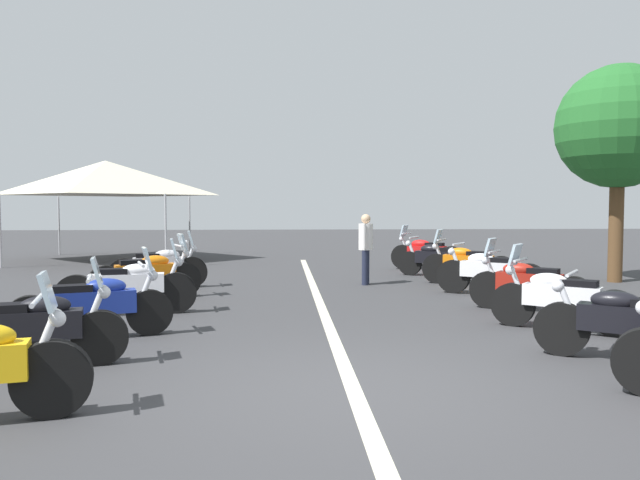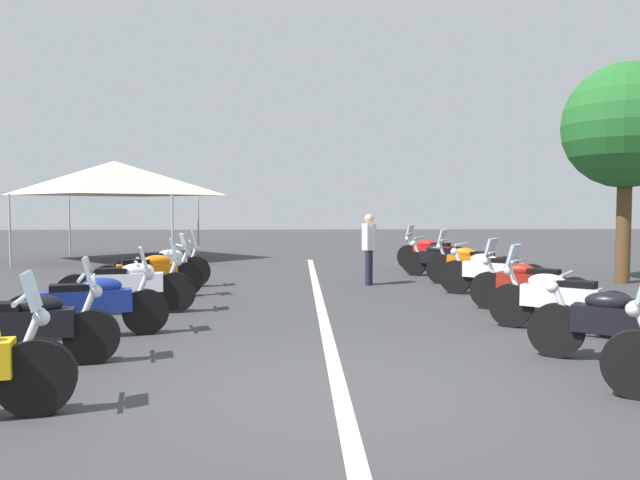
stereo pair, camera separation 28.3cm
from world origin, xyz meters
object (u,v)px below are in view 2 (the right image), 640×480
motorcycle_right_row_7 (432,253)px  roadside_tree_0 (626,127)px  motorcycle_left_row_1 (23,326)px  motorcycle_right_row_6 (442,259)px  motorcycle_right_row_3 (528,285)px  event_tent (114,178)px  motorcycle_right_row_1 (625,325)px  motorcycle_left_row_5 (163,266)px  bystander_1 (369,244)px  motorcycle_right_row_5 (471,264)px  motorcycle_right_row_2 (558,299)px  motorcycle_left_row_4 (149,274)px  motorcycle_left_row_3 (128,285)px  motorcycle_left_row_2 (90,303)px  motorcycle_right_row_4 (492,272)px

motorcycle_right_row_7 → roadside_tree_0: bearing=175.6°
motorcycle_left_row_1 → motorcycle_right_row_6: bearing=37.8°
motorcycle_right_row_3 → motorcycle_right_row_7: size_ratio=0.94×
event_tent → motorcycle_right_row_1: bearing=-145.2°
motorcycle_right_row_1 → motorcycle_left_row_5: bearing=-10.7°
motorcycle_right_row_3 → bystander_1: bearing=-22.2°
motorcycle_right_row_5 → motorcycle_right_row_2: bearing=119.7°
motorcycle_left_row_4 → motorcycle_right_row_2: (-3.34, -6.41, -0.01)m
motorcycle_right_row_5 → motorcycle_right_row_1: bearing=120.1°
motorcycle_left_row_3 → motorcycle_left_row_5: bearing=82.2°
motorcycle_right_row_5 → motorcycle_left_row_2: bearing=70.1°
motorcycle_left_row_5 → event_tent: 7.92m
motorcycle_left_row_3 → motorcycle_right_row_4: bearing=4.8°
motorcycle_left_row_3 → motorcycle_right_row_1: size_ratio=1.22×
motorcycle_right_row_5 → event_tent: event_tent is taller
motorcycle_left_row_4 → roadside_tree_0: (2.02, -10.20, 3.06)m
motorcycle_right_row_1 → motorcycle_left_row_4: bearing=-3.5°
motorcycle_right_row_3 → motorcycle_left_row_2: bearing=51.6°
motorcycle_left_row_3 → motorcycle_right_row_1: bearing=-38.8°
motorcycle_left_row_4 → motorcycle_right_row_3: (-1.78, -6.58, -0.01)m
motorcycle_right_row_1 → motorcycle_right_row_4: size_ratio=0.99×
motorcycle_right_row_2 → motorcycle_right_row_6: size_ratio=0.91×
motorcycle_right_row_1 → motorcycle_right_row_2: (1.81, -0.02, 0.01)m
bystander_1 → motorcycle_right_row_3: bearing=-42.4°
motorcycle_right_row_1 → motorcycle_left_row_3: bearing=6.5°
motorcycle_right_row_7 → motorcycle_right_row_3: bearing=124.0°
motorcycle_right_row_6 → event_tent: size_ratio=0.35×
motorcycle_left_row_4 → event_tent: (8.52, 3.11, 2.17)m
motorcycle_left_row_1 → motorcycle_right_row_5: (6.66, -6.77, 0.02)m
motorcycle_right_row_2 → motorcycle_right_row_5: bearing=-54.8°
motorcycle_right_row_5 → event_tent: 12.09m
motorcycle_right_row_6 → roadside_tree_0: bearing=-166.9°
motorcycle_left_row_3 → bystander_1: bearing=29.5°
motorcycle_left_row_4 → roadside_tree_0: roadside_tree_0 is taller
motorcycle_left_row_3 → motorcycle_right_row_2: motorcycle_left_row_3 is taller
motorcycle_left_row_5 → event_tent: bearing=102.1°
motorcycle_left_row_1 → roadside_tree_0: size_ratio=0.41×
bystander_1 → motorcycle_right_row_2: bearing=-52.1°
motorcycle_right_row_4 → motorcycle_right_row_7: (4.83, 0.11, 0.01)m
motorcycle_left_row_2 → motorcycle_right_row_7: size_ratio=1.13×
motorcycle_left_row_2 → motorcycle_right_row_1: bearing=-32.7°
motorcycle_right_row_2 → motorcycle_right_row_3: 1.57m
motorcycle_left_row_3 → roadside_tree_0: bearing=10.0°
motorcycle_left_row_3 → motorcycle_right_row_2: size_ratio=1.32×
motorcycle_left_row_3 → motorcycle_right_row_5: size_ratio=1.19×
motorcycle_right_row_3 → event_tent: 14.31m
motorcycle_right_row_2 → motorcycle_right_row_3: bearing=-58.8°
motorcycle_right_row_4 → roadside_tree_0: (1.98, -3.64, 3.07)m
motorcycle_left_row_5 → motorcycle_right_row_3: size_ratio=1.20×
motorcycle_right_row_4 → motorcycle_right_row_3: bearing=127.0°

